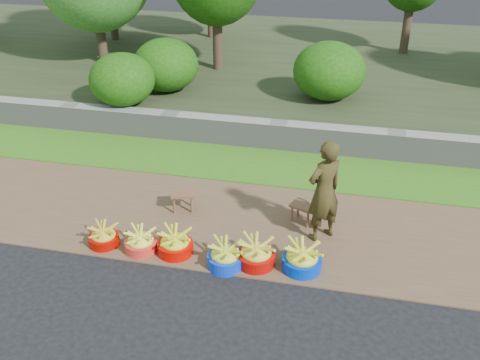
% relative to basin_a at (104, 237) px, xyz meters
% --- Properties ---
extents(ground_plane, '(120.00, 120.00, 0.00)m').
position_rel_basin_a_xyz_m(ground_plane, '(1.94, -0.29, -0.15)').
color(ground_plane, black).
rests_on(ground_plane, ground).
extents(dirt_shoulder, '(80.00, 2.50, 0.02)m').
position_rel_basin_a_xyz_m(dirt_shoulder, '(1.94, 0.96, -0.14)').
color(dirt_shoulder, brown).
rests_on(dirt_shoulder, ground).
extents(grass_verge, '(80.00, 1.50, 0.04)m').
position_rel_basin_a_xyz_m(grass_verge, '(1.94, 2.96, -0.13)').
color(grass_verge, '#387218').
rests_on(grass_verge, ground).
extents(retaining_wall, '(80.00, 0.35, 0.55)m').
position_rel_basin_a_xyz_m(retaining_wall, '(1.94, 3.81, 0.13)').
color(retaining_wall, gray).
rests_on(retaining_wall, ground).
extents(earth_bank, '(80.00, 10.00, 0.50)m').
position_rel_basin_a_xyz_m(earth_bank, '(1.94, 8.71, 0.10)').
color(earth_bank, '#2D361E').
rests_on(earth_bank, ground).
extents(basin_a, '(0.44, 0.44, 0.33)m').
position_rel_basin_a_xyz_m(basin_a, '(0.00, 0.00, 0.00)').
color(basin_a, '#A30700').
rests_on(basin_a, ground).
extents(basin_b, '(0.46, 0.46, 0.35)m').
position_rel_basin_a_xyz_m(basin_b, '(0.58, -0.02, 0.01)').
color(basin_b, red).
rests_on(basin_b, ground).
extents(basin_c, '(0.51, 0.51, 0.38)m').
position_rel_basin_a_xyz_m(basin_c, '(1.07, 0.03, 0.02)').
color(basin_c, '#C20800').
rests_on(basin_c, ground).
extents(basin_d, '(0.50, 0.50, 0.37)m').
position_rel_basin_a_xyz_m(basin_d, '(1.83, -0.10, 0.02)').
color(basin_d, '#0B36CE').
rests_on(basin_d, ground).
extents(basin_e, '(0.53, 0.53, 0.40)m').
position_rel_basin_a_xyz_m(basin_e, '(2.23, 0.03, 0.03)').
color(basin_e, '#AB0904').
rests_on(basin_e, ground).
extents(basin_f, '(0.54, 0.54, 0.40)m').
position_rel_basin_a_xyz_m(basin_f, '(2.85, 0.05, 0.03)').
color(basin_f, '#0031C0').
rests_on(basin_f, ground).
extents(stool_left, '(0.43, 0.37, 0.32)m').
position_rel_basin_a_xyz_m(stool_left, '(0.83, 1.15, 0.13)').
color(stool_left, brown).
rests_on(stool_left, dirt_shoulder).
extents(stool_right, '(0.44, 0.39, 0.32)m').
position_rel_basin_a_xyz_m(stool_right, '(2.73, 1.21, 0.12)').
color(stool_right, brown).
rests_on(stool_right, dirt_shoulder).
extents(vendor_woman, '(0.66, 0.66, 1.55)m').
position_rel_basin_a_xyz_m(vendor_woman, '(3.04, 0.87, 0.65)').
color(vendor_woman, black).
rests_on(vendor_woman, dirt_shoulder).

